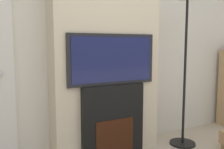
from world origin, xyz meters
TOP-DOWN VIEW (x-y plane):
  - wall_back at (0.00, 2.03)m, footprint 6.00×0.06m
  - chimney_breast at (0.00, 1.84)m, footprint 1.23×0.31m
  - fireplace at (0.00, 1.68)m, footprint 0.72×0.15m
  - television at (0.00, 1.68)m, footprint 1.01×0.07m
  - floor_lamp at (0.93, 1.57)m, footprint 0.31×0.31m

SIDE VIEW (x-z plane):
  - fireplace at x=0.00m, z-range 0.00..0.80m
  - television at x=0.00m, z-range 0.81..1.35m
  - floor_lamp at x=0.93m, z-range 0.37..2.24m
  - wall_back at x=0.00m, z-range 0.00..2.70m
  - chimney_breast at x=0.00m, z-range 0.00..2.70m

